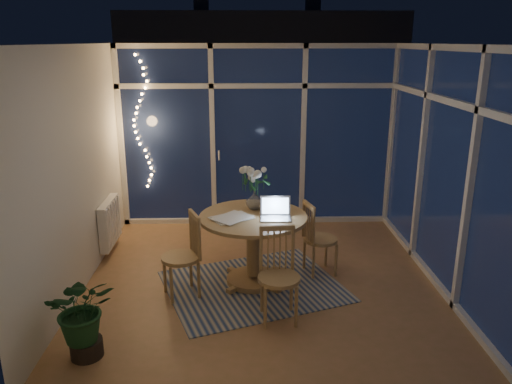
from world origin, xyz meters
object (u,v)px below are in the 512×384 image
chair_right (321,238)px  flower_vase (254,200)px  chair_left (180,256)px  chair_front (279,276)px  laptop (276,208)px  dining_table (253,250)px  potted_plant (83,317)px

chair_right → flower_vase: size_ratio=4.23×
chair_left → chair_right: bearing=86.1°
chair_front → flower_vase: (-0.21, 1.02, 0.44)m
chair_left → laptop: (1.01, 0.16, 0.46)m
chair_right → laptop: (-0.55, -0.35, 0.48)m
laptop → chair_left: bearing=-169.4°
chair_right → flower_vase: flower_vase is taller
laptop → flower_vase: size_ratio=1.56×
dining_table → chair_left: chair_left is taller
laptop → flower_vase: bearing=123.9°
chair_left → chair_front: bearing=41.0°
dining_table → potted_plant: bearing=-137.9°
chair_left → chair_front: 1.13m
chair_left → chair_front: size_ratio=0.99×
chair_left → chair_right: (1.56, 0.51, -0.02)m
dining_table → flower_vase: size_ratio=5.63×
chair_right → potted_plant: (-2.27, -1.57, -0.06)m
chair_front → laptop: (0.01, 0.67, 0.46)m
laptop → chair_right: bearing=33.9°
dining_table → potted_plant: (-1.48, -1.34, -0.02)m
chair_front → potted_plant: (-1.71, -0.55, -0.09)m
chair_left → chair_right: chair_left is taller
flower_vase → potted_plant: (-1.50, -1.56, -0.53)m
chair_right → flower_vase: (-0.77, -0.00, 0.47)m
dining_table → chair_right: bearing=16.3°
dining_table → flower_vase: (0.02, 0.23, 0.51)m
chair_right → laptop: size_ratio=2.72×
chair_right → chair_front: (-0.56, -1.02, 0.02)m
chair_right → laptop: 0.81m
chair_right → flower_vase: 0.90m
chair_right → chair_left: bearing=93.4°
chair_front → laptop: 0.81m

